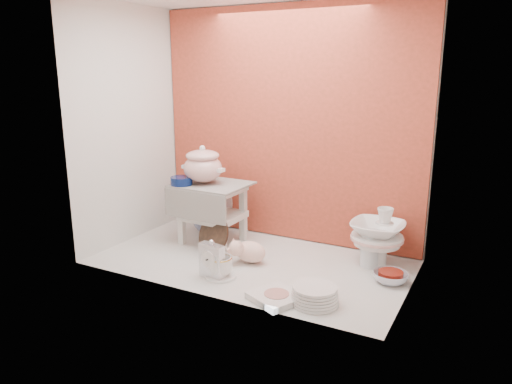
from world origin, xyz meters
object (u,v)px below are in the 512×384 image
step_stool (213,213)px  gold_rim_teacup (220,266)px  blue_white_vase (208,215)px  plush_pig (251,251)px  soup_tureen (203,164)px  dinner_plate_stack (315,295)px  mantel_clock (212,260)px  crystal_bowl (390,278)px  porcelain_tower (377,236)px  floral_platter (209,202)px

step_stool → gold_rim_teacup: bearing=-52.3°
blue_white_vase → plush_pig: (0.54, -0.37, -0.04)m
step_stool → soup_tureen: (-0.05, -0.02, 0.32)m
gold_rim_teacup → dinner_plate_stack: (0.56, -0.04, -0.02)m
blue_white_vase → mantel_clock: 0.81m
gold_rim_teacup → crystal_bowl: (0.83, 0.37, -0.04)m
blue_white_vase → dinner_plate_stack: (1.06, -0.67, -0.07)m
gold_rim_teacup → porcelain_tower: size_ratio=0.39×
mantel_clock → crystal_bowl: (0.87, 0.39, -0.08)m
crystal_bowl → dinner_plate_stack: bearing=-123.6°
floral_platter → mantel_clock: size_ratio=1.70×
soup_tureen → mantel_clock: 0.72m
dinner_plate_stack → crystal_bowl: dinner_plate_stack is taller
soup_tureen → mantel_clock: soup_tureen is taller
blue_white_vase → mantel_clock: size_ratio=1.05×
porcelain_tower → soup_tureen: bearing=-172.6°
soup_tureen → crystal_bowl: soup_tureen is taller
blue_white_vase → gold_rim_teacup: size_ratio=1.65×
blue_white_vase → gold_rim_teacup: bearing=-51.7°
soup_tureen → plush_pig: soup_tureen is taller
mantel_clock → step_stool: bearing=131.7°
soup_tureen → floral_platter: soup_tureen is taller
blue_white_vase → soup_tureen: bearing=-61.8°
step_stool → crystal_bowl: size_ratio=2.45×
floral_platter → mantel_clock: floral_platter is taller
step_stool → gold_rim_teacup: step_stool is taller
plush_pig → porcelain_tower: 0.73m
plush_pig → soup_tureen: bearing=134.1°
mantel_clock → dinner_plate_stack: mantel_clock is taller
step_stool → mantel_clock: bearing=-56.7°
gold_rim_teacup → mantel_clock: bearing=-141.6°
floral_platter → blue_white_vase: (0.04, -0.09, -0.07)m
step_stool → gold_rim_teacup: 0.59m
porcelain_tower → gold_rim_teacup: bearing=-140.3°
porcelain_tower → dinner_plate_stack: bearing=-102.4°
floral_platter → plush_pig: (0.59, -0.46, -0.11)m
plush_pig → gold_rim_teacup: plush_pig is taller
gold_rim_teacup → porcelain_tower: (0.70, 0.58, 0.11)m
soup_tureen → porcelain_tower: bearing=7.4°
step_stool → dinner_plate_stack: step_stool is taller
plush_pig → dinner_plate_stack: plush_pig is taller
step_stool → floral_platter: (-0.20, 0.26, -0.01)m
blue_white_vase → step_stool: bearing=-48.0°
plush_pig → gold_rim_teacup: (-0.05, -0.26, -0.00)m
floral_platter → gold_rim_teacup: 0.91m
step_stool → crystal_bowl: (1.18, -0.09, -0.17)m
step_stool → mantel_clock: step_stool is taller
gold_rim_teacup → soup_tureen: bearing=132.0°
dinner_plate_stack → crystal_bowl: bearing=56.4°
mantel_clock → dinner_plate_stack: size_ratio=0.90×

